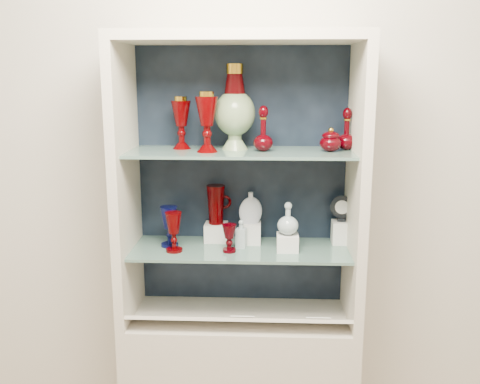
{
  "coord_description": "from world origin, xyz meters",
  "views": [
    {
      "loc": [
        0.1,
        -0.64,
        1.78
      ],
      "look_at": [
        0.0,
        1.53,
        1.3
      ],
      "focal_mm": 40.0,
      "sensor_mm": 36.0,
      "label": 1
    }
  ],
  "objects_px": {
    "enamel_urn": "(235,107)",
    "ruby_decanter_b": "(347,128)",
    "pedestal_lamp_right": "(207,122)",
    "clear_round_decanter": "(288,219)",
    "lidded_bowl": "(331,139)",
    "flat_flask": "(251,207)",
    "ruby_goblet_tall": "(174,232)",
    "ruby_pitcher": "(216,205)",
    "cameo_medallion": "(342,208)",
    "ruby_goblet_small": "(229,238)",
    "ruby_decanter_a": "(263,126)",
    "clear_square_bottle": "(241,234)",
    "pedestal_lamp_left": "(181,123)",
    "cobalt_goblet": "(169,227)"
  },
  "relations": [
    {
      "from": "cameo_medallion",
      "to": "cobalt_goblet",
      "type": "bearing_deg",
      "value": -166.54
    },
    {
      "from": "lidded_bowl",
      "to": "cameo_medallion",
      "type": "height_order",
      "value": "lidded_bowl"
    },
    {
      "from": "enamel_urn",
      "to": "ruby_goblet_small",
      "type": "relative_size",
      "value": 2.96
    },
    {
      "from": "flat_flask",
      "to": "clear_round_decanter",
      "type": "xyz_separation_m",
      "value": [
        0.16,
        -0.1,
        -0.03
      ]
    },
    {
      "from": "pedestal_lamp_right",
      "to": "clear_round_decanter",
      "type": "distance_m",
      "value": 0.52
    },
    {
      "from": "enamel_urn",
      "to": "lidded_bowl",
      "type": "relative_size",
      "value": 3.49
    },
    {
      "from": "ruby_decanter_a",
      "to": "lidded_bowl",
      "type": "xyz_separation_m",
      "value": [
        0.27,
        0.0,
        -0.05
      ]
    },
    {
      "from": "clear_square_bottle",
      "to": "clear_round_decanter",
      "type": "xyz_separation_m",
      "value": [
        0.2,
        -0.03,
        0.08
      ]
    },
    {
      "from": "pedestal_lamp_right",
      "to": "cameo_medallion",
      "type": "xyz_separation_m",
      "value": [
        0.57,
        0.12,
        -0.38
      ]
    },
    {
      "from": "lidded_bowl",
      "to": "ruby_decanter_a",
      "type": "bearing_deg",
      "value": -179.13
    },
    {
      "from": "ruby_goblet_tall",
      "to": "clear_round_decanter",
      "type": "distance_m",
      "value": 0.48
    },
    {
      "from": "lidded_bowl",
      "to": "clear_round_decanter",
      "type": "distance_m",
      "value": 0.37
    },
    {
      "from": "ruby_decanter_b",
      "to": "clear_square_bottle",
      "type": "height_order",
      "value": "ruby_decanter_b"
    },
    {
      "from": "lidded_bowl",
      "to": "cameo_medallion",
      "type": "relative_size",
      "value": 0.85
    },
    {
      "from": "ruby_decanter_a",
      "to": "flat_flask",
      "type": "xyz_separation_m",
      "value": [
        -0.05,
        0.08,
        -0.36
      ]
    },
    {
      "from": "cobalt_goblet",
      "to": "clear_round_decanter",
      "type": "bearing_deg",
      "value": -4.12
    },
    {
      "from": "pedestal_lamp_left",
      "to": "clear_square_bottle",
      "type": "relative_size",
      "value": 1.78
    },
    {
      "from": "pedestal_lamp_left",
      "to": "clear_square_bottle",
      "type": "xyz_separation_m",
      "value": [
        0.25,
        -0.05,
        -0.47
      ]
    },
    {
      "from": "ruby_decanter_a",
      "to": "flat_flask",
      "type": "distance_m",
      "value": 0.37
    },
    {
      "from": "pedestal_lamp_right",
      "to": "clear_square_bottle",
      "type": "bearing_deg",
      "value": 17.45
    },
    {
      "from": "ruby_goblet_tall",
      "to": "ruby_pitcher",
      "type": "xyz_separation_m",
      "value": [
        0.16,
        0.16,
        0.08
      ]
    },
    {
      "from": "ruby_decanter_a",
      "to": "cameo_medallion",
      "type": "bearing_deg",
      "value": 15.33
    },
    {
      "from": "enamel_urn",
      "to": "ruby_decanter_a",
      "type": "relative_size",
      "value": 1.69
    },
    {
      "from": "pedestal_lamp_right",
      "to": "enamel_urn",
      "type": "relative_size",
      "value": 0.69
    },
    {
      "from": "ruby_decanter_b",
      "to": "flat_flask",
      "type": "height_order",
      "value": "ruby_decanter_b"
    },
    {
      "from": "lidded_bowl",
      "to": "pedestal_lamp_right",
      "type": "bearing_deg",
      "value": -176.19
    },
    {
      "from": "enamel_urn",
      "to": "ruby_decanter_b",
      "type": "relative_size",
      "value": 1.9
    },
    {
      "from": "enamel_urn",
      "to": "ruby_pitcher",
      "type": "height_order",
      "value": "enamel_urn"
    },
    {
      "from": "ruby_decanter_a",
      "to": "ruby_goblet_tall",
      "type": "xyz_separation_m",
      "value": [
        -0.37,
        -0.05,
        -0.44
      ]
    },
    {
      "from": "pedestal_lamp_right",
      "to": "clear_square_bottle",
      "type": "xyz_separation_m",
      "value": [
        0.14,
        0.04,
        -0.48
      ]
    },
    {
      "from": "enamel_urn",
      "to": "clear_round_decanter",
      "type": "height_order",
      "value": "enamel_urn"
    },
    {
      "from": "ruby_goblet_tall",
      "to": "ruby_goblet_small",
      "type": "xyz_separation_m",
      "value": [
        0.23,
        0.01,
        -0.03
      ]
    },
    {
      "from": "ruby_decanter_b",
      "to": "ruby_goblet_small",
      "type": "bearing_deg",
      "value": -168.14
    },
    {
      "from": "clear_square_bottle",
      "to": "flat_flask",
      "type": "relative_size",
      "value": 0.85
    },
    {
      "from": "lidded_bowl",
      "to": "flat_flask",
      "type": "bearing_deg",
      "value": 166.61
    },
    {
      "from": "cobalt_goblet",
      "to": "flat_flask",
      "type": "height_order",
      "value": "flat_flask"
    },
    {
      "from": "ruby_decanter_a",
      "to": "ruby_goblet_small",
      "type": "xyz_separation_m",
      "value": [
        -0.14,
        -0.04,
        -0.46
      ]
    },
    {
      "from": "pedestal_lamp_right",
      "to": "ruby_goblet_tall",
      "type": "distance_m",
      "value": 0.48
    },
    {
      "from": "enamel_urn",
      "to": "ruby_decanter_b",
      "type": "bearing_deg",
      "value": 0.3
    },
    {
      "from": "ruby_decanter_b",
      "to": "clear_square_bottle",
      "type": "distance_m",
      "value": 0.63
    },
    {
      "from": "flat_flask",
      "to": "clear_round_decanter",
      "type": "distance_m",
      "value": 0.19
    },
    {
      "from": "ruby_pitcher",
      "to": "flat_flask",
      "type": "distance_m",
      "value": 0.16
    },
    {
      "from": "flat_flask",
      "to": "enamel_urn",
      "type": "bearing_deg",
      "value": -173.83
    },
    {
      "from": "ruby_pitcher",
      "to": "flat_flask",
      "type": "relative_size",
      "value": 1.19
    },
    {
      "from": "ruby_decanter_b",
      "to": "cameo_medallion",
      "type": "bearing_deg",
      "value": 90.0
    },
    {
      "from": "pedestal_lamp_left",
      "to": "cameo_medallion",
      "type": "distance_m",
      "value": 0.78
    },
    {
      "from": "cobalt_goblet",
      "to": "ruby_pitcher",
      "type": "height_order",
      "value": "ruby_pitcher"
    },
    {
      "from": "ruby_goblet_small",
      "to": "cameo_medallion",
      "type": "relative_size",
      "value": 1.0
    },
    {
      "from": "pedestal_lamp_right",
      "to": "clear_round_decanter",
      "type": "height_order",
      "value": "pedestal_lamp_right"
    },
    {
      "from": "pedestal_lamp_left",
      "to": "enamel_urn",
      "type": "relative_size",
      "value": 0.62
    }
  ]
}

